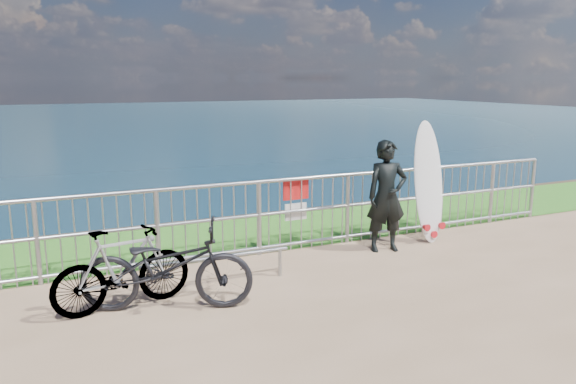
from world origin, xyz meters
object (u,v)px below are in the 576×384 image
bicycle_near (167,267)px  bicycle_far (122,269)px  surfboard (429,186)px  surfer (387,196)px

bicycle_near → bicycle_far: bicycle_near is taller
surfboard → bicycle_near: bearing=-167.1°
surfboard → bicycle_near: size_ratio=1.01×
surfboard → bicycle_far: surfboard is taller
surfboard → bicycle_far: (-4.88, -0.79, -0.42)m
surfboard → bicycle_far: size_ratio=1.22×
surfer → surfboard: bearing=24.0°
surfboard → bicycle_far: 4.96m
surfer → bicycle_far: 4.03m
bicycle_far → surfer: bearing=-90.3°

